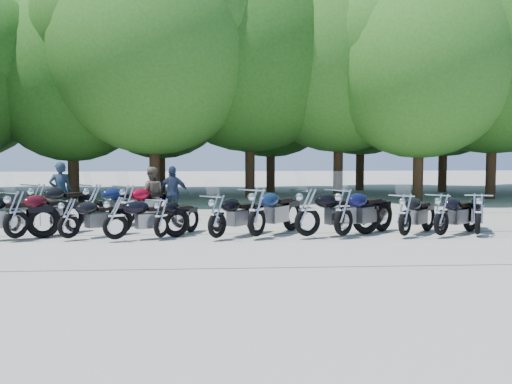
{
  "coord_description": "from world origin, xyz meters",
  "views": [
    {
      "loc": [
        -1.09,
        -14.02,
        2.23
      ],
      "look_at": [
        0.0,
        1.5,
        1.1
      ],
      "focal_mm": 42.0,
      "sensor_mm": 36.0,
      "label": 1
    }
  ],
  "objects": [
    {
      "name": "tree_14",
      "position": [
        10.68,
        16.09,
        5.83
      ],
      "size": [
        8.02,
        8.02,
        9.84
      ],
      "color": "#3A2614",
      "rests_on": "ground"
    },
    {
      "name": "tree_5",
      "position": [
        4.61,
        13.2,
        6.57
      ],
      "size": [
        9.04,
        9.04,
        11.1
      ],
      "color": "#3A2614",
      "rests_on": "ground"
    },
    {
      "name": "motorcycle_3",
      "position": [
        -3.44,
        0.36,
        0.62
      ],
      "size": [
        2.24,
        1.59,
        1.23
      ],
      "primitive_type": null,
      "rotation": [
        0.0,
        0.0,
        2.05
      ],
      "color": "black",
      "rests_on": "ground"
    },
    {
      "name": "tree_11",
      "position": [
        -3.76,
        16.43,
        5.49
      ],
      "size": [
        7.56,
        7.56,
        9.28
      ],
      "color": "#3A2614",
      "rests_on": "ground"
    },
    {
      "name": "tree_2",
      "position": [
        -7.25,
        12.84,
        5.31
      ],
      "size": [
        7.31,
        7.31,
        8.97
      ],
      "color": "#3A2614",
      "rests_on": "ground"
    },
    {
      "name": "motorcycle_10",
      "position": [
        4.57,
        0.46,
        0.63
      ],
      "size": [
        2.14,
        1.97,
        1.26
      ],
      "primitive_type": null,
      "rotation": [
        0.0,
        0.0,
        2.28
      ],
      "color": "black",
      "rests_on": "ground"
    },
    {
      "name": "tree_10",
      "position": [
        -8.29,
        16.97,
        5.66
      ],
      "size": [
        7.78,
        7.78,
        9.55
      ],
      "color": "#3A2614",
      "rests_on": "ground"
    },
    {
      "name": "tree_3",
      "position": [
        -3.57,
        11.24,
        6.32
      ],
      "size": [
        8.7,
        8.7,
        10.67
      ],
      "color": "#3A2614",
      "rests_on": "ground"
    },
    {
      "name": "motorcycle_6",
      "position": [
        -0.05,
        0.54,
        0.72
      ],
      "size": [
        2.1,
        2.51,
        1.43
      ],
      "primitive_type": null,
      "rotation": [
        0.0,
        0.0,
        2.52
      ],
      "color": "#0D1D3D",
      "rests_on": "ground"
    },
    {
      "name": "ground",
      "position": [
        0.0,
        0.0,
        0.0
      ],
      "size": [
        90.0,
        90.0,
        0.0
      ],
      "primitive_type": "plane",
      "color": "gray",
      "rests_on": "ground"
    },
    {
      "name": "motorcycle_8",
      "position": [
        2.1,
        0.52,
        0.71
      ],
      "size": [
        2.36,
        2.24,
        1.41
      ],
      "primitive_type": null,
      "rotation": [
        0.0,
        0.0,
        2.31
      ],
      "color": "black",
      "rests_on": "ground"
    },
    {
      "name": "rider_2",
      "position": [
        -2.36,
        4.6,
        0.85
      ],
      "size": [
        1.0,
        0.44,
        1.69
      ],
      "primitive_type": "imported",
      "rotation": [
        0.0,
        0.0,
        3.11
      ],
      "color": "#212F45",
      "rests_on": "ground"
    },
    {
      "name": "motorcycle_11",
      "position": [
        5.55,
        0.56,
        0.63
      ],
      "size": [
        1.47,
        2.3,
        1.25
      ],
      "primitive_type": null,
      "rotation": [
        0.0,
        0.0,
        2.75
      ],
      "color": "black",
      "rests_on": "ground"
    },
    {
      "name": "rider_1",
      "position": [
        -3.02,
        4.47,
        0.84
      ],
      "size": [
        0.86,
        0.69,
        1.67
      ],
      "primitive_type": "imported",
      "rotation": [
        0.0,
        0.0,
        3.22
      ],
      "color": "brown",
      "rests_on": "ground"
    },
    {
      "name": "motorcycle_2",
      "position": [
        -4.6,
        0.63,
        0.58
      ],
      "size": [
        1.94,
        1.86,
        1.17
      ],
      "primitive_type": null,
      "rotation": [
        0.0,
        0.0,
        2.32
      ],
      "color": "black",
      "rests_on": "ground"
    },
    {
      "name": "tree_13",
      "position": [
        6.69,
        17.47,
        6.04
      ],
      "size": [
        8.31,
        8.31,
        10.2
      ],
      "color": "#3A2614",
      "rests_on": "ground"
    },
    {
      "name": "motorcycle_1",
      "position": [
        -5.85,
        0.65,
        0.69
      ],
      "size": [
        1.97,
        2.45,
        1.38
      ],
      "primitive_type": null,
      "rotation": [
        0.0,
        0.0,
        2.56
      ],
      "color": "#3E0810",
      "rests_on": "ground"
    },
    {
      "name": "motorcycle_7",
      "position": [
        1.2,
        0.51,
        0.71
      ],
      "size": [
        2.61,
        1.69,
        1.42
      ],
      "primitive_type": null,
      "rotation": [
        0.0,
        0.0,
        1.98
      ],
      "color": "black",
      "rests_on": "ground"
    },
    {
      "name": "motorcycle_5",
      "position": [
        -1.02,
        0.42,
        0.63
      ],
      "size": [
        1.95,
        2.15,
        1.26
      ],
      "primitive_type": null,
      "rotation": [
        0.0,
        0.0,
        2.45
      ],
      "color": "black",
      "rests_on": "ground"
    },
    {
      "name": "motorcycle_4",
      "position": [
        -2.39,
        0.64,
        0.58
      ],
      "size": [
        1.49,
        2.1,
        1.15
      ],
      "primitive_type": null,
      "rotation": [
        0.0,
        0.0,
        2.66
      ],
      "color": "black",
      "rests_on": "ground"
    },
    {
      "name": "tree_4",
      "position": [
        0.54,
        13.09,
        6.64
      ],
      "size": [
        9.13,
        9.13,
        11.2
      ],
      "color": "#3A2614",
      "rests_on": "ground"
    },
    {
      "name": "motorcycle_14",
      "position": [
        -4.49,
        3.12,
        0.7
      ],
      "size": [
        2.41,
        2.13,
        1.4
      ],
      "primitive_type": null,
      "rotation": [
        0.0,
        0.0,
        2.24
      ],
      "color": "#0E183D",
      "rests_on": "ground"
    },
    {
      "name": "tree_12",
      "position": [
        1.8,
        16.47,
        5.72
      ],
      "size": [
        7.88,
        7.88,
        9.67
      ],
      "color": "#3A2614",
      "rests_on": "ground"
    },
    {
      "name": "tree_6",
      "position": [
        7.55,
        10.82,
        5.81
      ],
      "size": [
        8.0,
        8.0,
        9.82
      ],
      "color": "#3A2614",
      "rests_on": "ground"
    },
    {
      "name": "motorcycle_15",
      "position": [
        -3.57,
        3.3,
        0.68
      ],
      "size": [
        1.9,
        2.41,
        1.35
      ],
      "primitive_type": null,
      "rotation": [
        0.0,
        0.0,
        2.58
      ],
      "color": "maroon",
      "rests_on": "ground"
    },
    {
      "name": "rider_0",
      "position": [
        -5.78,
        4.56,
        0.91
      ],
      "size": [
        0.76,
        0.6,
        1.83
      ],
      "primitive_type": "imported",
      "rotation": [
        0.0,
        0.0,
        3.42
      ],
      "color": "#1C2C3A",
      "rests_on": "ground"
    },
    {
      "name": "motorcycle_9",
      "position": [
        3.64,
        0.46,
        0.63
      ],
      "size": [
        1.95,
        2.14,
        1.26
      ],
      "primitive_type": null,
      "rotation": [
        0.0,
        0.0,
        2.44
      ],
      "color": "black",
      "rests_on": "ground"
    },
    {
      "name": "motorcycle_13",
      "position": [
        -6.07,
        3.19,
        0.7
      ],
      "size": [
        2.02,
        2.49,
        1.41
      ],
      "primitive_type": null,
      "rotation": [
        0.0,
        0.0,
        2.55
      ],
      "color": "black",
      "rests_on": "ground"
    },
    {
      "name": "tree_7",
      "position": [
        11.2,
        11.78,
        6.39
      ],
      "size": [
        8.79,
        8.79,
        10.79
      ],
      "color": "#3A2614",
      "rests_on": "ground"
    }
  ]
}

